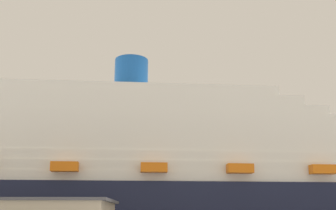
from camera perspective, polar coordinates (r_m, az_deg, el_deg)
The scene contains 1 object.
cruise_ship at distance 146.84m, azimuth 7.32°, elevation -9.59°, with size 268.96×38.25×66.74m.
Camera 1 is at (-6.05, -66.17, 3.80)m, focal length 44.31 mm.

